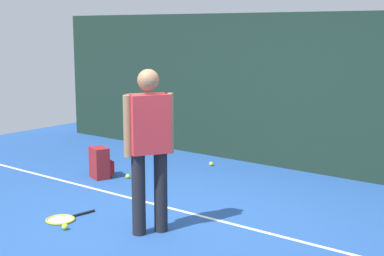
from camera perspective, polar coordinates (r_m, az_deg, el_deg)
name	(u,v)px	position (r m, az deg, el deg)	size (l,w,h in m)	color
ground_plane	(169,223)	(6.34, -2.28, -9.44)	(12.00, 12.00, 0.00)	#234C93
back_fence	(303,93)	(8.53, 10.94, 3.45)	(10.00, 0.10, 2.32)	#192D23
court_line	(192,214)	(6.63, 0.02, -8.51)	(9.00, 0.05, 0.00)	white
tennis_player	(149,142)	(5.82, -4.29, -1.35)	(0.38, 0.48, 1.70)	black
tennis_racket	(63,219)	(6.59, -12.73, -8.82)	(0.36, 0.63, 0.03)	black
backpack	(100,163)	(8.21, -9.09, -3.49)	(0.35, 0.35, 0.44)	maroon
tennis_ball_near_player	(128,176)	(8.16, -6.40, -4.80)	(0.07, 0.07, 0.07)	#CCE033
tennis_ball_by_fence	(65,227)	(6.28, -12.52, -9.56)	(0.07, 0.07, 0.07)	#CCE033
tennis_ball_mid_court	(211,164)	(8.84, 1.93, -3.58)	(0.07, 0.07, 0.07)	#CCE033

